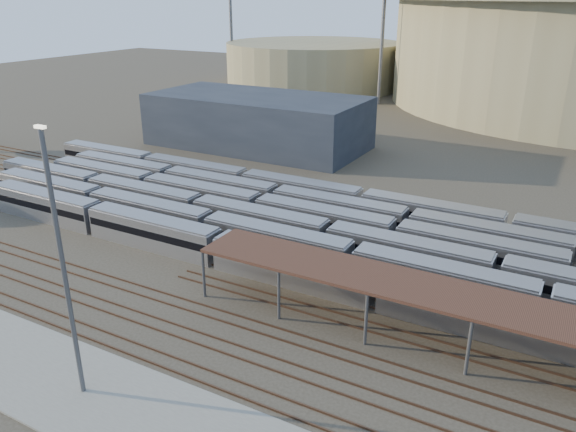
# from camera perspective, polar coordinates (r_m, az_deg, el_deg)

# --- Properties ---
(ground) EXTENTS (420.00, 420.00, 0.00)m
(ground) POSITION_cam_1_polar(r_m,az_deg,el_deg) (52.67, -2.19, -10.85)
(ground) COLOR #383026
(ground) RESTS_ON ground
(apron) EXTENTS (50.00, 9.00, 0.20)m
(apron) POSITION_cam_1_polar(r_m,az_deg,el_deg) (45.97, -18.08, -17.43)
(apron) COLOR gray
(apron) RESTS_ON ground
(subway_trains) EXTENTS (122.08, 23.90, 3.60)m
(subway_trains) POSITION_cam_1_polar(r_m,az_deg,el_deg) (65.51, 8.40, -2.45)
(subway_trains) COLOR silver
(subway_trains) RESTS_ON ground
(inspection_shed) EXTENTS (60.30, 6.00, 5.30)m
(inspection_shed) POSITION_cam_1_polar(r_m,az_deg,el_deg) (47.96, 23.97, -9.49)
(inspection_shed) COLOR #56565B
(inspection_shed) RESTS_ON ground
(empty_tracks) EXTENTS (170.00, 9.62, 0.18)m
(empty_tracks) POSITION_cam_1_polar(r_m,az_deg,el_deg) (49.14, -5.28, -13.47)
(empty_tracks) COLOR #4C3323
(empty_tracks) RESTS_ON ground
(secondary_arena) EXTENTS (56.00, 56.00, 14.00)m
(secondary_arena) POSITION_cam_1_polar(r_m,az_deg,el_deg) (188.59, 2.62, 15.13)
(secondary_arena) COLOR gray
(secondary_arena) RESTS_ON ground
(service_building) EXTENTS (42.00, 20.00, 10.00)m
(service_building) POSITION_cam_1_polar(r_m,az_deg,el_deg) (112.07, -3.13, 9.61)
(service_building) COLOR #1E232D
(service_building) RESTS_ON ground
(floodlight_0) EXTENTS (4.00, 1.00, 38.40)m
(floodlight_0) POSITION_cam_1_polar(r_m,az_deg,el_deg) (157.37, 9.62, 18.57)
(floodlight_0) COLOR #56565B
(floodlight_0) RESTS_ON ground
(floodlight_1) EXTENTS (4.00, 1.00, 38.40)m
(floodlight_1) POSITION_cam_1_polar(r_m,az_deg,el_deg) (191.57, -5.83, 19.24)
(floodlight_1) COLOR #56565B
(floodlight_1) RESTS_ON ground
(floodlight_3) EXTENTS (4.00, 1.00, 38.40)m
(floodlight_3) POSITION_cam_1_polar(r_m,az_deg,el_deg) (200.82, 20.43, 18.19)
(floodlight_3) COLOR #56565B
(floodlight_3) RESTS_ON ground
(yard_light_pole) EXTENTS (0.81, 0.36, 20.41)m
(yard_light_pole) POSITION_cam_1_polar(r_m,az_deg,el_deg) (42.04, -21.84, -5.07)
(yard_light_pole) COLOR #56565B
(yard_light_pole) RESTS_ON apron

